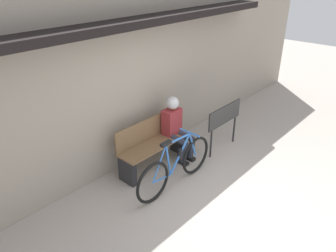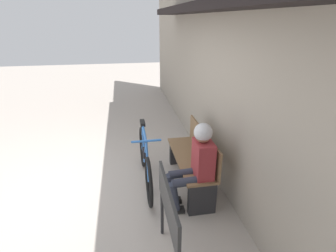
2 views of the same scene
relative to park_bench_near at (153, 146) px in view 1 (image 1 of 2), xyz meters
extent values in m
plane|color=#ADA399|center=(-0.10, -1.81, -0.40)|extent=(24.00, 24.00, 0.00)
cube|color=#9E9384|center=(-0.10, 0.46, 1.20)|extent=(12.00, 0.12, 3.20)
cube|color=black|center=(-0.10, 0.18, 2.10)|extent=(6.60, 0.44, 0.12)
cube|color=brown|center=(0.00, -0.05, 0.05)|extent=(1.40, 0.42, 0.03)
cube|color=brown|center=(0.00, 0.14, 0.27)|extent=(1.40, 0.03, 0.40)
cube|color=#232326|center=(-0.65, -0.05, -0.18)|extent=(0.10, 0.36, 0.44)
cube|color=#232326|center=(0.65, -0.05, -0.18)|extent=(0.10, 0.36, 0.44)
torus|color=black|center=(-0.71, -0.70, -0.06)|extent=(0.68, 0.05, 0.68)
torus|color=black|center=(0.34, -0.70, -0.06)|extent=(0.68, 0.05, 0.68)
cylinder|color=blue|center=(-0.13, -0.70, 0.45)|extent=(0.57, 0.03, 0.07)
cylinder|color=blue|center=(-0.08, -0.70, 0.16)|extent=(0.49, 0.03, 0.58)
cylinder|color=blue|center=(-0.36, -0.70, 0.18)|extent=(0.14, 0.03, 0.59)
cylinder|color=blue|center=(-0.51, -0.70, -0.09)|extent=(0.40, 0.03, 0.09)
cylinder|color=blue|center=(-0.56, -0.70, 0.21)|extent=(0.31, 0.02, 0.54)
cylinder|color=blue|center=(0.24, -0.70, 0.19)|extent=(0.22, 0.03, 0.50)
cube|color=black|center=(-0.41, -0.70, 0.50)|extent=(0.20, 0.07, 0.05)
cylinder|color=blue|center=(0.15, -0.70, 0.46)|extent=(0.03, 0.40, 0.03)
cylinder|color=black|center=(-0.08, -0.70, 0.16)|extent=(0.07, 0.07, 0.17)
cylinder|color=#2D3342|center=(0.39, -0.24, 0.06)|extent=(0.11, 0.39, 0.13)
cylinder|color=#2D3342|center=(0.39, -0.40, -0.15)|extent=(0.11, 0.17, 0.41)
cube|color=black|center=(0.39, -0.37, -0.37)|extent=(0.10, 0.22, 0.06)
cylinder|color=#2D3342|center=(0.59, -0.24, 0.06)|extent=(0.11, 0.39, 0.13)
cylinder|color=#2D3342|center=(0.59, -0.40, -0.15)|extent=(0.11, 0.17, 0.41)
cube|color=black|center=(0.59, -0.37, -0.37)|extent=(0.10, 0.22, 0.06)
cube|color=maroon|center=(0.49, -0.01, 0.31)|extent=(0.34, 0.22, 0.48)
sphere|color=#9E7556|center=(0.49, -0.03, 0.65)|extent=(0.20, 0.20, 0.20)
sphere|color=silver|center=(0.49, -0.03, 0.68)|extent=(0.23, 0.23, 0.23)
cylinder|color=#232326|center=(0.92, -0.61, -0.11)|extent=(0.04, 0.04, 0.56)
cylinder|color=#232326|center=(1.71, -0.61, -0.11)|extent=(0.04, 0.04, 0.56)
cube|color=#2D2D2D|center=(1.32, -0.61, 0.35)|extent=(1.00, 0.03, 0.36)
camera|label=1|loc=(-3.52, -3.55, 2.92)|focal=35.00mm
camera|label=2|loc=(3.28, -0.96, 1.96)|focal=28.00mm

